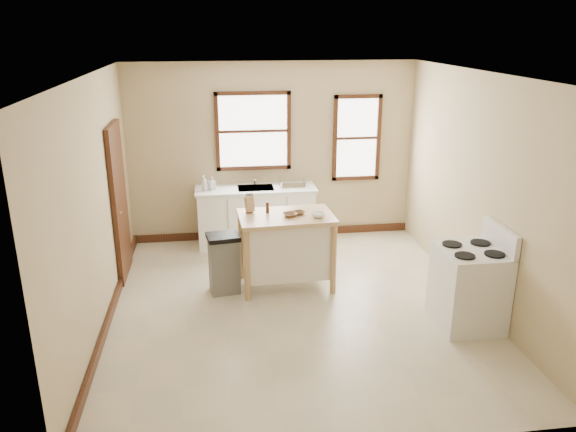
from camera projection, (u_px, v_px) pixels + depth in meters
The scene contains 23 objects.
floor at pixel (296, 306), 6.95m from camera, with size 5.00×5.00×0.00m, color beige.
ceiling at pixel (297, 74), 6.04m from camera, with size 5.00×5.00×0.00m, color white.
wall_back at pixel (273, 153), 8.84m from camera, with size 4.50×0.04×2.80m, color tan.
wall_left at pixel (95, 207), 6.21m from camera, with size 0.04×5.00×2.80m, color tan.
wall_right at pixel (480, 191), 6.78m from camera, with size 0.04×5.00×2.80m, color tan.
window_main at pixel (253, 131), 8.67m from camera, with size 1.17×0.06×1.22m, color black, non-canonical shape.
window_side at pixel (357, 138), 8.93m from camera, with size 0.77×0.06×1.37m, color black, non-canonical shape.
door_left at pixel (119, 202), 7.54m from camera, with size 0.06×0.90×2.10m, color black.
baseboard_back at pixel (273, 233), 9.24m from camera, with size 4.50×0.04×0.12m, color black.
baseboard_left at pixel (110, 314), 6.64m from camera, with size 0.04×5.00×0.12m, color black.
sink_counter at pixel (256, 216), 8.82m from camera, with size 1.86×0.62×0.92m, color white, non-canonical shape.
faucet at pixel (255, 178), 8.81m from camera, with size 0.03×0.03×0.22m, color silver.
soap_bottle_a at pixel (204, 183), 8.49m from camera, with size 0.09×0.09×0.23m, color #B2B2B2.
soap_bottle_b at pixel (212, 183), 8.55m from camera, with size 0.09×0.09×0.20m, color #B2B2B2.
dish_rack at pixel (292, 183), 8.73m from camera, with size 0.39×0.29×0.10m, color silver, non-canonical shape.
kitchen_island at pixel (286, 251), 7.37m from camera, with size 1.21×0.77×0.99m, color tan, non-canonical shape.
knife_block at pixel (250, 205), 7.29m from camera, with size 0.10×0.10×0.20m, color tan, non-canonical shape.
pepper_grinder at pixel (268, 208), 7.26m from camera, with size 0.04×0.04×0.15m, color #3D1D10.
bowl_a at pixel (290, 215), 7.15m from camera, with size 0.17×0.17×0.04m, color brown.
bowl_b at pixel (299, 213), 7.23m from camera, with size 0.15×0.15×0.04m, color brown.
bowl_c at pixel (318, 215), 7.12m from camera, with size 0.18×0.18×0.06m, color white.
trash_bin at pixel (224, 263), 7.22m from camera, with size 0.40×0.34×0.79m, color #62615F, non-canonical shape.
gas_stove at pixel (470, 277), 6.37m from camera, with size 0.74×0.75×1.19m, color silver, non-canonical shape.
Camera 1 is at (-0.93, -6.14, 3.30)m, focal length 35.00 mm.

